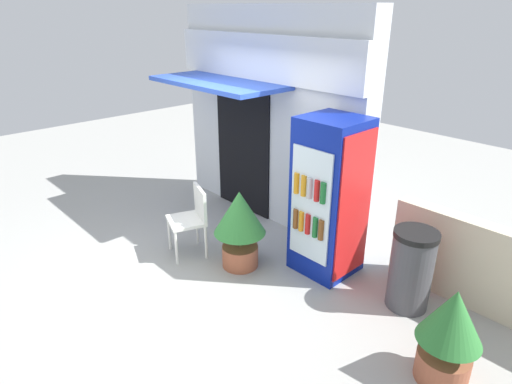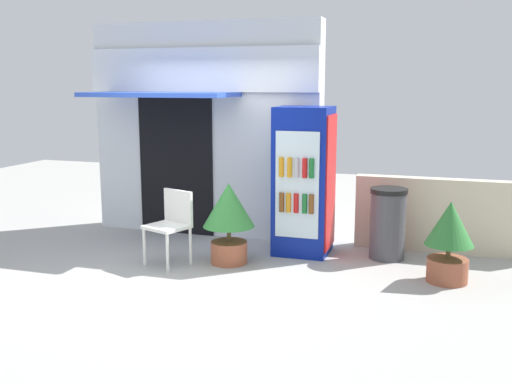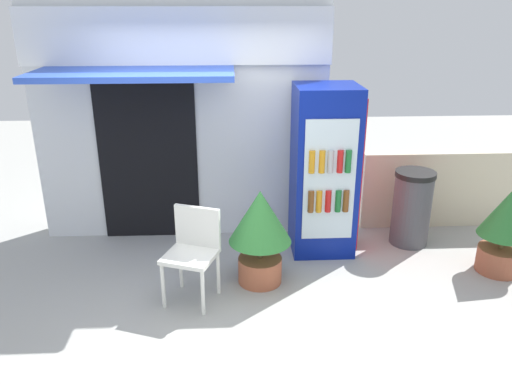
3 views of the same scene
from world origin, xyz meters
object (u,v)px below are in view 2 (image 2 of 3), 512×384
(potted_plant_near_shop, at_px, (229,214))
(potted_plant_curbside, at_px, (449,237))
(plastic_chair, at_px, (172,221))
(trash_bin, at_px, (388,223))
(drink_cooler, at_px, (304,181))

(potted_plant_near_shop, xyz_separation_m, potted_plant_curbside, (2.55, 0.08, -0.09))
(plastic_chair, bearing_deg, potted_plant_near_shop, 20.36)
(plastic_chair, height_order, potted_plant_curbside, potted_plant_curbside)
(potted_plant_curbside, height_order, trash_bin, potted_plant_curbside)
(plastic_chair, xyz_separation_m, potted_plant_near_shop, (0.65, 0.24, 0.07))
(potted_plant_near_shop, bearing_deg, potted_plant_curbside, 1.83)
(potted_plant_near_shop, relative_size, potted_plant_curbside, 1.09)
(plastic_chair, xyz_separation_m, trash_bin, (2.47, 1.03, -0.09))
(potted_plant_near_shop, distance_m, potted_plant_curbside, 2.55)
(plastic_chair, height_order, trash_bin, plastic_chair)
(drink_cooler, xyz_separation_m, potted_plant_near_shop, (-0.76, -0.72, -0.34))
(plastic_chair, distance_m, potted_plant_curbside, 3.21)
(potted_plant_curbside, bearing_deg, plastic_chair, -174.26)
(drink_cooler, relative_size, potted_plant_near_shop, 1.89)
(trash_bin, bearing_deg, potted_plant_near_shop, -156.54)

